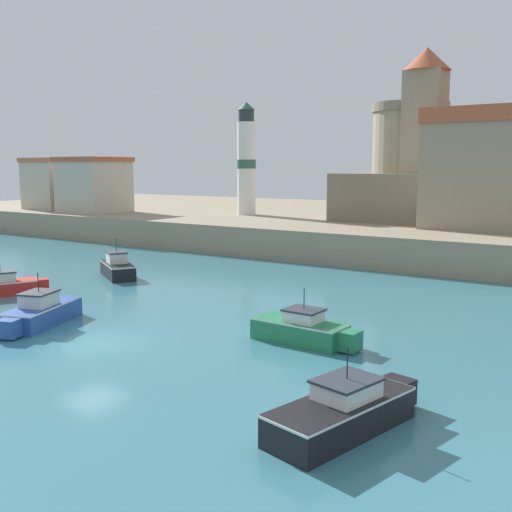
# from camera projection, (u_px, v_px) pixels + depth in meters

# --- Properties ---
(ground_plane) EXTENTS (200.00, 200.00, 0.00)m
(ground_plane) POSITION_uv_depth(u_px,v_px,m) (93.00, 344.00, 25.36)
(ground_plane) COLOR teal
(quay_seawall) EXTENTS (120.00, 40.00, 2.49)m
(quay_seawall) POSITION_uv_depth(u_px,v_px,m) (423.00, 228.00, 61.12)
(quay_seawall) COLOR gray
(quay_seawall) RESTS_ON ground
(motorboat_green_0) EXTENTS (4.85, 1.84, 2.38)m
(motorboat_green_0) POSITION_uv_depth(u_px,v_px,m) (303.00, 329.00, 25.46)
(motorboat_green_0) COLOR #237A4C
(motorboat_green_0) RESTS_ON ground
(motorboat_red_1) EXTENTS (3.32, 5.02, 2.30)m
(motorboat_red_1) POSITION_uv_depth(u_px,v_px,m) (0.00, 286.00, 34.92)
(motorboat_red_1) COLOR red
(motorboat_red_1) RESTS_ON ground
(motorboat_blue_2) EXTENTS (3.10, 5.31, 2.53)m
(motorboat_blue_2) POSITION_uv_depth(u_px,v_px,m) (40.00, 312.00, 28.31)
(motorboat_blue_2) COLOR #284C9E
(motorboat_blue_2) RESTS_ON ground
(motorboat_black_3) EXTENTS (4.75, 3.58, 2.64)m
(motorboat_black_3) POSITION_uv_depth(u_px,v_px,m) (117.00, 268.00, 40.70)
(motorboat_black_3) COLOR black
(motorboat_black_3) RESTS_ON ground
(motorboat_black_4) EXTENTS (2.84, 5.76, 2.42)m
(motorboat_black_4) POSITION_uv_depth(u_px,v_px,m) (345.00, 410.00, 16.98)
(motorboat_black_4) COLOR black
(motorboat_black_4) RESTS_ON ground
(church) EXTENTS (12.46, 17.56, 15.16)m
(church) POSITION_uv_depth(u_px,v_px,m) (491.00, 165.00, 52.02)
(church) COLOR gray
(church) RESTS_ON quay_seawall
(fortress) EXTENTS (11.20, 11.20, 10.73)m
(fortress) POSITION_uv_depth(u_px,v_px,m) (408.00, 180.00, 56.08)
(fortress) COLOR #796C57
(fortress) RESTS_ON quay_seawall
(lighthouse) EXTENTS (1.94, 1.94, 11.48)m
(lighthouse) POSITION_uv_depth(u_px,v_px,m) (246.00, 161.00, 61.72)
(lighthouse) COLOR silver
(lighthouse) RESTS_ON quay_seawall
(harbor_shed_near_wharf) EXTENTS (5.71, 5.44, 5.97)m
(harbor_shed_near_wharf) POSITION_uv_depth(u_px,v_px,m) (53.00, 183.00, 70.70)
(harbor_shed_near_wharf) COLOR #BCB29E
(harbor_shed_near_wharf) RESTS_ON quay_seawall
(harbor_shed_mid_row) EXTENTS (6.56, 6.15, 5.99)m
(harbor_shed_mid_row) POSITION_uv_depth(u_px,v_px,m) (94.00, 184.00, 65.64)
(harbor_shed_mid_row) COLOR #BCB29E
(harbor_shed_mid_row) RESTS_ON quay_seawall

